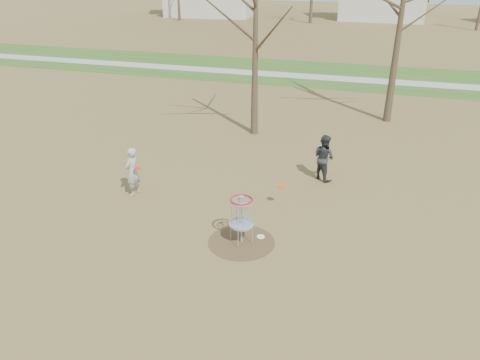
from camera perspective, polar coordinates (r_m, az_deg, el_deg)
name	(u,v)px	position (r m, az deg, el deg)	size (l,w,h in m)	color
ground	(241,242)	(12.65, 0.18, -7.59)	(160.00, 160.00, 0.00)	brown
green_band	(334,75)	(32.06, 11.40, 12.46)	(160.00, 8.00, 0.01)	#2D5119
footpath	(332,78)	(31.09, 11.19, 12.10)	(160.00, 1.50, 0.01)	#9E9E99
dirt_circle	(241,242)	(12.65, 0.18, -7.57)	(1.80, 1.80, 0.01)	#47331E
player_standing	(132,172)	(15.16, -12.99, 1.00)	(0.58, 0.38, 1.59)	#AAAAAA
player_throwing	(324,157)	(16.09, 10.19, 2.73)	(0.78, 0.61, 1.60)	#2B2C30
disc_grounded	(261,237)	(12.85, 2.54, -6.92)	(0.22, 0.22, 0.02)	white
discs_in_play	(212,177)	(14.28, -3.45, 0.32)	(4.67, 0.89, 0.34)	#F0480C
disc_golf_basket	(241,212)	(12.18, 0.18, -3.97)	(0.64, 0.64, 1.35)	#9EA3AD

